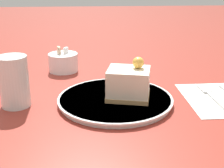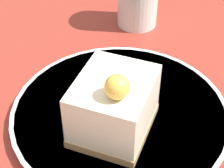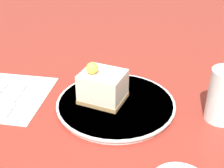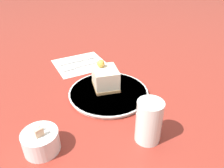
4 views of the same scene
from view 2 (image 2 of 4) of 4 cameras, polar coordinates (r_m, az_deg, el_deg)
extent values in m
plane|color=maroon|center=(0.46, 2.32, -8.03)|extent=(4.00, 4.00, 0.00)
cylinder|color=silver|center=(0.47, 1.23, -4.55)|extent=(0.26, 0.26, 0.01)
cylinder|color=silver|center=(0.47, 1.24, -4.13)|extent=(0.27, 0.27, 0.00)
cube|color=#AD8451|center=(0.44, 0.20, -6.51)|extent=(0.11, 0.10, 0.01)
cube|color=#EFE5C6|center=(0.42, 0.21, -3.19)|extent=(0.11, 0.10, 0.06)
sphere|color=#EFB747|center=(0.37, 0.78, -0.43)|extent=(0.03, 0.03, 0.03)
camera|label=1|loc=(0.81, -59.08, 20.29)|focal=50.00mm
camera|label=3|loc=(0.71, 69.96, 23.67)|focal=50.00mm
camera|label=4|loc=(0.93, 31.56, 41.91)|focal=35.00mm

